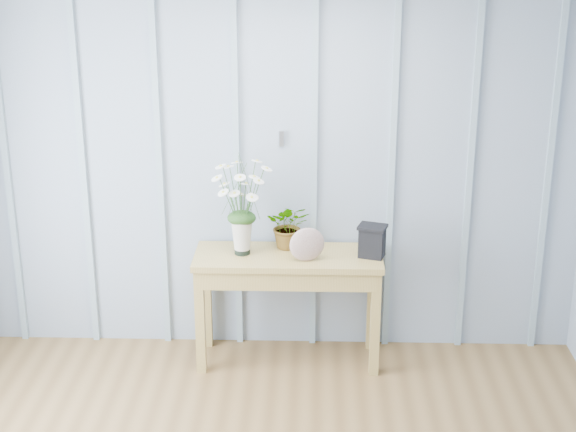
{
  "coord_description": "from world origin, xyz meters",
  "views": [
    {
      "loc": [
        0.25,
        -3.21,
        2.88
      ],
      "look_at": [
        0.09,
        1.94,
        1.03
      ],
      "focal_mm": 55.0,
      "sensor_mm": 36.0,
      "label": 1
    }
  ],
  "objects_px": {
    "sideboard": "(288,271)",
    "carved_box": "(372,241)",
    "felt_disc_vessel": "(307,244)",
    "daisy_vase": "(241,195)"
  },
  "relations": [
    {
      "from": "felt_disc_vessel",
      "to": "carved_box",
      "type": "xyz_separation_m",
      "value": [
        0.41,
        0.08,
        -0.0
      ]
    },
    {
      "from": "daisy_vase",
      "to": "felt_disc_vessel",
      "type": "relative_size",
      "value": 2.82
    },
    {
      "from": "sideboard",
      "to": "carved_box",
      "type": "relative_size",
      "value": 5.7
    },
    {
      "from": "sideboard",
      "to": "carved_box",
      "type": "xyz_separation_m",
      "value": [
        0.53,
        -0.02,
        0.22
      ]
    },
    {
      "from": "sideboard",
      "to": "carved_box",
      "type": "height_order",
      "value": "carved_box"
    },
    {
      "from": "felt_disc_vessel",
      "to": "daisy_vase",
      "type": "bearing_deg",
      "value": 153.13
    },
    {
      "from": "felt_disc_vessel",
      "to": "carved_box",
      "type": "height_order",
      "value": "felt_disc_vessel"
    },
    {
      "from": "sideboard",
      "to": "felt_disc_vessel",
      "type": "distance_m",
      "value": 0.28
    },
    {
      "from": "sideboard",
      "to": "daisy_vase",
      "type": "xyz_separation_m",
      "value": [
        -0.29,
        0.01,
        0.51
      ]
    },
    {
      "from": "daisy_vase",
      "to": "felt_disc_vessel",
      "type": "height_order",
      "value": "daisy_vase"
    }
  ]
}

